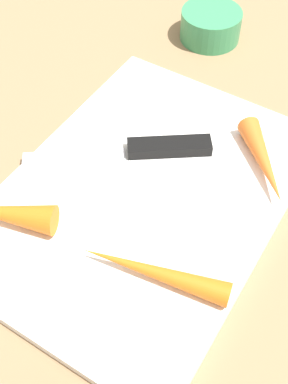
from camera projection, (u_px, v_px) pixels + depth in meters
ground_plane at (144, 199)px, 0.52m from camera, size 1.40×1.40×0.00m
cutting_board at (144, 196)px, 0.51m from camera, size 0.36×0.26×0.01m
knife at (157, 148)px, 0.54m from camera, size 0.13×0.17×0.01m
carrot_medium at (264, 161)px, 0.52m from camera, size 0.10×0.09×0.02m
carrot_longest at (153, 272)px, 0.44m from camera, size 0.05×0.14×0.02m
carrot_shortest at (5, 214)px, 0.47m from camera, size 0.06×0.10×0.03m
small_bowl at (211, 25)px, 0.67m from camera, size 0.08×0.08×0.04m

